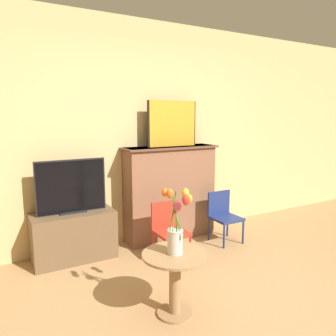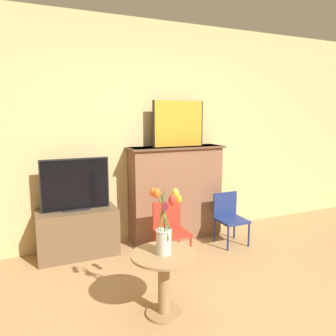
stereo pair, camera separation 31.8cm
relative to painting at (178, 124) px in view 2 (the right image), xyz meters
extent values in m
plane|color=#A87F51|center=(-0.33, -1.94, -1.47)|extent=(14.00, 14.00, 0.00)
cube|color=tan|center=(-0.33, 0.19, -0.12)|extent=(8.00, 0.06, 2.70)
cube|color=brown|center=(-0.04, -0.01, -0.87)|extent=(1.17, 0.32, 1.18)
cube|color=brown|center=(-0.04, -0.02, -0.29)|extent=(1.23, 0.36, 0.02)
cube|color=black|center=(0.00, 0.01, 0.00)|extent=(0.68, 0.02, 0.56)
cube|color=orange|center=(0.00, -0.01, 0.00)|extent=(0.64, 0.02, 0.56)
cube|color=brown|center=(-1.28, -0.06, -1.20)|extent=(0.87, 0.40, 0.53)
cube|color=black|center=(-1.28, -0.06, -0.93)|extent=(0.28, 0.12, 0.01)
cube|color=black|center=(-1.28, -0.05, -0.65)|extent=(0.74, 0.02, 0.58)
cube|color=black|center=(-1.28, -0.06, -0.65)|extent=(0.71, 0.02, 0.55)
cylinder|color=#B22D1E|center=(-0.50, -0.74, -1.32)|extent=(0.02, 0.02, 0.29)
cylinder|color=#B22D1E|center=(-0.20, -0.74, -1.32)|extent=(0.02, 0.02, 0.29)
cylinder|color=#B22D1E|center=(-0.50, -0.45, -1.32)|extent=(0.02, 0.02, 0.29)
cylinder|color=#B22D1E|center=(-0.20, -0.45, -1.32)|extent=(0.02, 0.02, 0.29)
cube|color=#B22D1E|center=(-0.35, -0.60, -1.16)|extent=(0.33, 0.33, 0.03)
cube|color=#B22D1E|center=(-0.35, -0.44, -1.00)|extent=(0.33, 0.02, 0.30)
cylinder|color=navy|center=(0.34, -0.64, -1.32)|extent=(0.02, 0.02, 0.29)
cylinder|color=navy|center=(0.64, -0.64, -1.32)|extent=(0.02, 0.02, 0.29)
cylinder|color=navy|center=(0.34, -0.34, -1.32)|extent=(0.02, 0.02, 0.29)
cylinder|color=navy|center=(0.64, -0.34, -1.32)|extent=(0.02, 0.02, 0.29)
cube|color=navy|center=(0.49, -0.49, -1.16)|extent=(0.33, 0.33, 0.03)
cube|color=navy|center=(0.49, -0.34, -1.00)|extent=(0.33, 0.02, 0.30)
cylinder|color=#99754C|center=(-0.83, -1.48, -1.46)|extent=(0.29, 0.29, 0.02)
cylinder|color=#99754C|center=(-0.83, -1.48, -1.22)|extent=(0.09, 0.09, 0.49)
cylinder|color=#99754C|center=(-0.83, -1.48, -0.96)|extent=(0.52, 0.52, 0.02)
cylinder|color=beige|center=(-0.83, -1.48, -0.86)|extent=(0.12, 0.12, 0.19)
torus|color=beige|center=(-0.83, -1.48, -0.77)|extent=(0.13, 0.13, 0.01)
cylinder|color=#477A2D|center=(-0.85, -1.49, -0.64)|extent=(0.06, 0.04, 0.37)
ellipsoid|color=orange|center=(-0.90, -1.53, -0.46)|extent=(0.05, 0.05, 0.07)
cylinder|color=#477A2D|center=(-0.83, -1.50, -0.66)|extent=(0.02, 0.11, 0.33)
ellipsoid|color=red|center=(-0.81, -1.60, -0.50)|extent=(0.06, 0.06, 0.08)
cylinder|color=#477A2D|center=(-0.81, -1.47, -0.66)|extent=(0.11, 0.04, 0.34)
ellipsoid|color=gold|center=(-0.71, -1.44, -0.50)|extent=(0.05, 0.05, 0.08)
cylinder|color=#477A2D|center=(-0.81, -1.48, -0.67)|extent=(0.11, 0.01, 0.30)
ellipsoid|color=orange|center=(-0.70, -1.48, -0.53)|extent=(0.05, 0.05, 0.07)
cylinder|color=#477A2D|center=(-0.83, -1.50, -0.70)|extent=(0.01, 0.03, 0.27)
ellipsoid|color=#E0517A|center=(-0.83, -1.52, -0.57)|extent=(0.06, 0.06, 0.08)
cylinder|color=#477A2D|center=(-0.85, -1.47, -0.65)|extent=(0.06, 0.03, 0.37)
ellipsoid|color=orange|center=(-0.90, -1.45, -0.47)|extent=(0.05, 0.05, 0.07)
camera|label=1|loc=(-2.05, -3.54, 0.10)|focal=35.00mm
camera|label=2|loc=(-1.76, -3.69, 0.10)|focal=35.00mm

